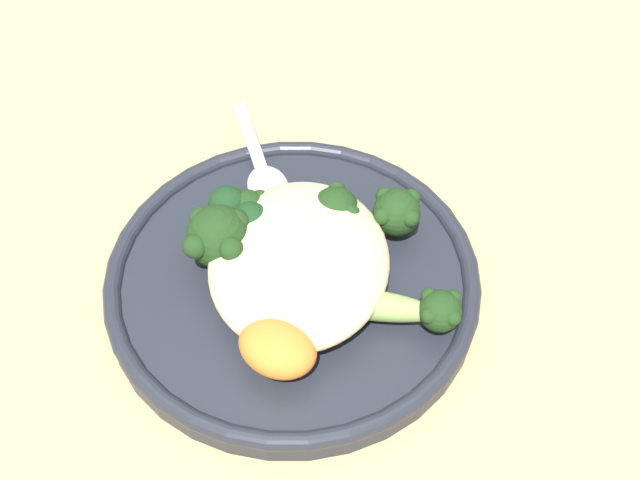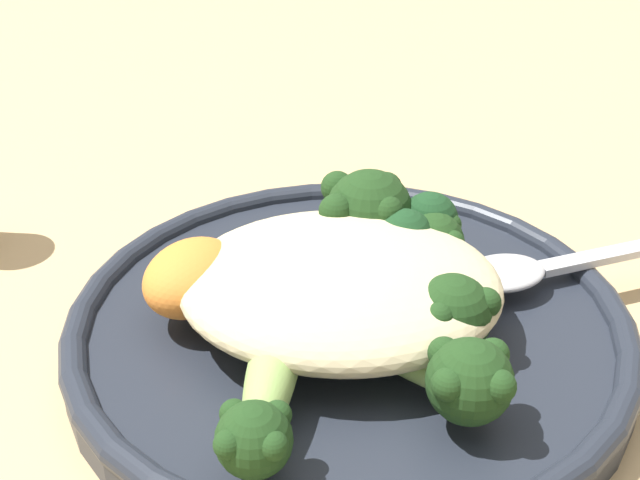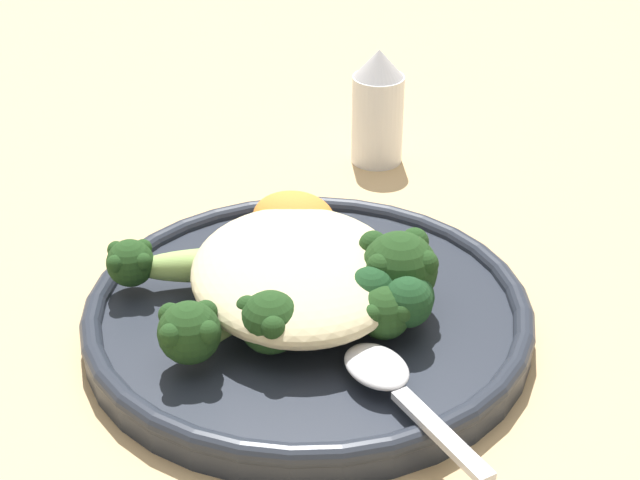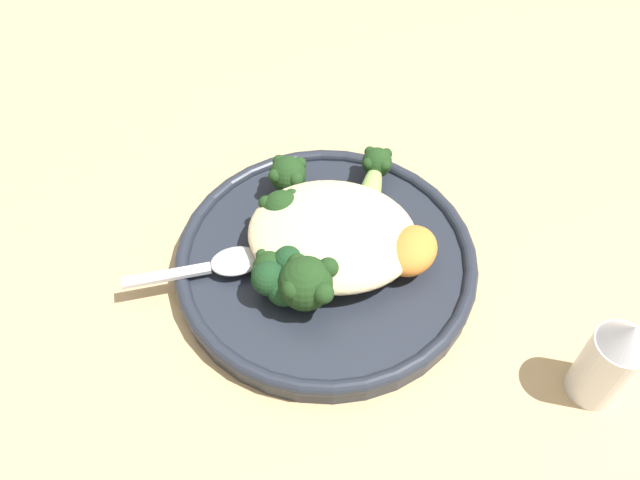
% 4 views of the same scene
% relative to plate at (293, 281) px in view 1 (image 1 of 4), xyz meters
% --- Properties ---
extents(ground_plane, '(4.00, 4.00, 0.00)m').
position_rel_plate_xyz_m(ground_plane, '(-0.01, -0.02, -0.01)').
color(ground_plane, tan).
extents(plate, '(0.25, 0.25, 0.02)m').
position_rel_plate_xyz_m(plate, '(0.00, 0.00, 0.00)').
color(plate, '#232833').
rests_on(plate, ground_plane).
extents(quinoa_mound, '(0.14, 0.12, 0.03)m').
position_rel_plate_xyz_m(quinoa_mound, '(0.00, 0.01, 0.03)').
color(quinoa_mound, beige).
rests_on(quinoa_mound, plate).
extents(broccoli_stalk_0, '(0.03, 0.11, 0.03)m').
position_rel_plate_xyz_m(broccoli_stalk_0, '(0.03, 0.06, 0.02)').
color(broccoli_stalk_0, '#8EB25B').
rests_on(broccoli_stalk_0, plate).
extents(broccoli_stalk_1, '(0.10, 0.09, 0.03)m').
position_rel_plate_xyz_m(broccoli_stalk_1, '(-0.03, 0.05, 0.02)').
color(broccoli_stalk_1, '#8EB25B').
rests_on(broccoli_stalk_1, plate).
extents(broccoli_stalk_2, '(0.12, 0.06, 0.03)m').
position_rel_plate_xyz_m(broccoli_stalk_2, '(-0.02, 0.02, 0.02)').
color(broccoli_stalk_2, '#8EB25B').
rests_on(broccoli_stalk_2, plate).
extents(broccoli_stalk_3, '(0.10, 0.07, 0.03)m').
position_rel_plate_xyz_m(broccoli_stalk_3, '(-0.02, -0.03, 0.02)').
color(broccoli_stalk_3, '#8EB25B').
rests_on(broccoli_stalk_3, plate).
extents(broccoli_stalk_4, '(0.07, 0.10, 0.04)m').
position_rel_plate_xyz_m(broccoli_stalk_4, '(0.00, -0.04, 0.03)').
color(broccoli_stalk_4, '#8EB25B').
rests_on(broccoli_stalk_4, plate).
extents(sweet_potato_chunk_0, '(0.08, 0.08, 0.03)m').
position_rel_plate_xyz_m(sweet_potato_chunk_0, '(0.03, -0.01, 0.03)').
color(sweet_potato_chunk_0, orange).
rests_on(sweet_potato_chunk_0, plate).
extents(sweet_potato_chunk_1, '(0.06, 0.06, 0.03)m').
position_rel_plate_xyz_m(sweet_potato_chunk_1, '(0.07, -0.00, 0.03)').
color(sweet_potato_chunk_1, orange).
rests_on(sweet_potato_chunk_1, plate).
extents(kale_tuft, '(0.05, 0.05, 0.03)m').
position_rel_plate_xyz_m(kale_tuft, '(-0.03, -0.04, 0.03)').
color(kale_tuft, '#193D1E').
rests_on(kale_tuft, plate).
extents(spoon, '(0.11, 0.06, 0.01)m').
position_rel_plate_xyz_m(spoon, '(-0.08, -0.03, 0.01)').
color(spoon, silver).
rests_on(spoon, plate).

